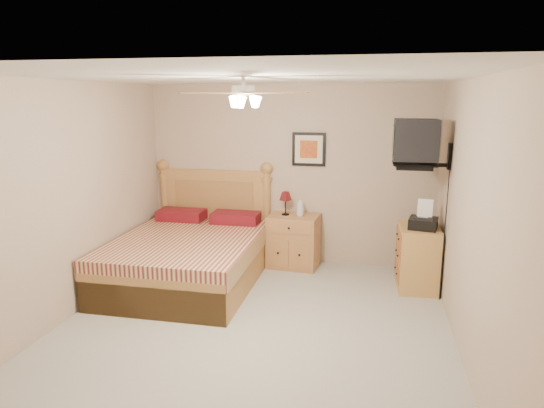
% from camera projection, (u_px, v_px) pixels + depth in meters
% --- Properties ---
extents(floor, '(4.50, 4.50, 0.00)m').
position_uv_depth(floor, '(251.00, 331.00, 4.92)').
color(floor, '#A09C90').
rests_on(floor, ground).
extents(ceiling, '(4.00, 4.50, 0.04)m').
position_uv_depth(ceiling, '(249.00, 77.00, 4.38)').
color(ceiling, white).
rests_on(ceiling, ground).
extents(wall_back, '(4.00, 0.04, 2.50)m').
position_uv_depth(wall_back, '(290.00, 175.00, 6.80)').
color(wall_back, tan).
rests_on(wall_back, ground).
extents(wall_front, '(4.00, 0.04, 2.50)m').
position_uv_depth(wall_front, '(143.00, 310.00, 2.50)').
color(wall_front, tan).
rests_on(wall_front, ground).
extents(wall_left, '(0.04, 4.50, 2.50)m').
position_uv_depth(wall_left, '(64.00, 202.00, 5.05)').
color(wall_left, tan).
rests_on(wall_left, ground).
extents(wall_right, '(0.04, 4.50, 2.50)m').
position_uv_depth(wall_right, '(471.00, 222.00, 4.26)').
color(wall_right, tan).
rests_on(wall_right, ground).
extents(bed, '(1.69, 2.22, 1.43)m').
position_uv_depth(bed, '(187.00, 228.00, 6.06)').
color(bed, '#A17740').
rests_on(bed, ground).
extents(nightstand, '(0.71, 0.56, 0.73)m').
position_uv_depth(nightstand, '(294.00, 241.00, 6.74)').
color(nightstand, '#A36036').
rests_on(nightstand, ground).
extents(table_lamp, '(0.22, 0.22, 0.33)m').
position_uv_depth(table_lamp, '(286.00, 203.00, 6.66)').
color(table_lamp, '#5D1316').
rests_on(table_lamp, nightstand).
extents(lotion_bottle, '(0.13, 0.13, 0.26)m').
position_uv_depth(lotion_bottle, '(300.00, 207.00, 6.61)').
color(lotion_bottle, silver).
rests_on(lotion_bottle, nightstand).
extents(framed_picture, '(0.46, 0.04, 0.46)m').
position_uv_depth(framed_picture, '(309.00, 149.00, 6.65)').
color(framed_picture, black).
rests_on(framed_picture, wall_back).
extents(dresser, '(0.49, 0.68, 0.78)m').
position_uv_depth(dresser, '(418.00, 257.00, 5.97)').
color(dresser, '#C38E41').
rests_on(dresser, ground).
extents(fax_machine, '(0.38, 0.40, 0.34)m').
position_uv_depth(fax_machine, '(424.00, 215.00, 5.76)').
color(fax_machine, black).
rests_on(fax_machine, dresser).
extents(magazine_lower, '(0.25, 0.29, 0.02)m').
position_uv_depth(magazine_lower, '(416.00, 221.00, 6.08)').
color(magazine_lower, tan).
rests_on(magazine_lower, dresser).
extents(magazine_upper, '(0.22, 0.27, 0.02)m').
position_uv_depth(magazine_upper, '(418.00, 220.00, 6.08)').
color(magazine_upper, gray).
rests_on(magazine_upper, magazine_lower).
extents(wall_tv, '(0.56, 0.46, 0.58)m').
position_uv_depth(wall_tv, '(429.00, 143.00, 5.46)').
color(wall_tv, black).
rests_on(wall_tv, wall_right).
extents(ceiling_fan, '(1.14, 1.14, 0.28)m').
position_uv_depth(ceiling_fan, '(243.00, 93.00, 4.22)').
color(ceiling_fan, silver).
rests_on(ceiling_fan, ceiling).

